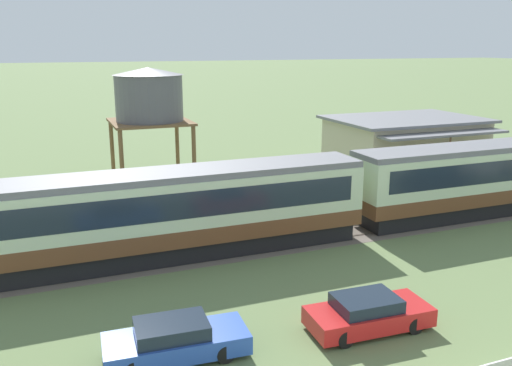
% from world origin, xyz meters
% --- Properties ---
extents(ground_plane, '(600.00, 600.00, 0.00)m').
position_xyz_m(ground_plane, '(0.00, 0.00, 0.00)').
color(ground_plane, '#607547').
extents(passenger_train, '(55.04, 2.96, 4.18)m').
position_xyz_m(passenger_train, '(-6.02, -0.68, 2.32)').
color(passenger_train, brown).
rests_on(passenger_train, ground_plane).
extents(railway_track, '(96.37, 3.60, 0.04)m').
position_xyz_m(railway_track, '(-10.19, -0.68, 0.01)').
color(railway_track, '#665B51').
rests_on(railway_track, ground_plane).
extents(station_building, '(11.15, 9.04, 4.45)m').
position_xyz_m(station_building, '(13.37, 9.08, 2.25)').
color(station_building, '#BCB293').
rests_on(station_building, ground_plane).
extents(water_tower, '(5.24, 5.24, 8.33)m').
position_xyz_m(water_tower, '(-5.30, 12.19, 6.39)').
color(water_tower, brown).
rests_on(water_tower, ground_plane).
extents(parked_car_blue, '(4.70, 2.08, 1.27)m').
position_xyz_m(parked_car_blue, '(-8.79, -9.14, 0.61)').
color(parked_car_blue, '#284CA8').
rests_on(parked_car_blue, ground_plane).
extents(parked_car_red, '(4.46, 2.05, 1.26)m').
position_xyz_m(parked_car_red, '(-2.04, -9.88, 0.60)').
color(parked_car_red, red).
rests_on(parked_car_red, ground_plane).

